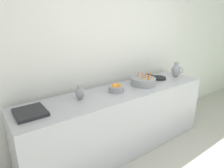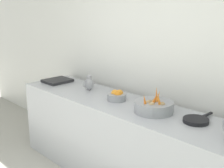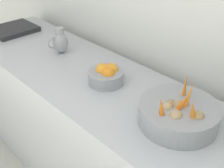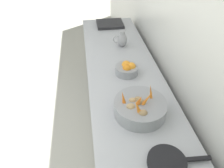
# 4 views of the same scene
# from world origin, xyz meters

# --- Properties ---
(prep_counter) EXTENTS (0.67, 2.82, 0.92)m
(prep_counter) POSITION_xyz_m (-1.50, -0.25, 0.46)
(prep_counter) COLOR #ADAFB5
(prep_counter) RESTS_ON ground_plane
(vegetable_colander) EXTENTS (0.38, 0.38, 0.24)m
(vegetable_colander) POSITION_xyz_m (-1.52, 0.19, 0.98)
(vegetable_colander) COLOR gray
(vegetable_colander) RESTS_ON prep_counter
(orange_bowl) EXTENTS (0.21, 0.21, 0.11)m
(orange_bowl) POSITION_xyz_m (-1.53, -0.32, 0.97)
(orange_bowl) COLOR gray
(orange_bowl) RESTS_ON prep_counter
(metal_pitcher_short) EXTENTS (0.15, 0.11, 0.18)m
(metal_pitcher_short) POSITION_xyz_m (-1.57, -0.83, 1.00)
(metal_pitcher_short) COLOR #939399
(metal_pitcher_short) RESTS_ON prep_counter
(counter_sink_basin) EXTENTS (0.34, 0.30, 0.04)m
(counter_sink_basin) POSITION_xyz_m (-1.52, -1.44, 0.94)
(counter_sink_basin) COLOR #232326
(counter_sink_basin) RESTS_ON prep_counter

